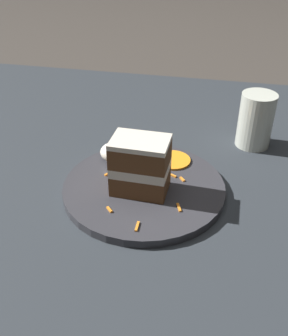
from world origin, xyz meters
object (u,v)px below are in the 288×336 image
orange_garnish (173,160)px  cake_slice (140,166)px  plate (144,188)px  cream_dollop (116,152)px  drinking_glass (255,124)px

orange_garnish → cake_slice: bearing=-111.9°
plate → cake_slice: bearing=-100.5°
cake_slice → cream_dollop: size_ratio=1.65×
drinking_glass → plate: bearing=-131.9°
cake_slice → orange_garnish: 0.12m
cream_dollop → drinking_glass: size_ratio=0.52×
cake_slice → plate: bearing=-9.0°
cake_slice → orange_garnish: size_ratio=1.45×
cream_dollop → plate: bearing=-43.8°
plate → cream_dollop: 0.10m
plate → orange_garnish: bearing=66.2°
plate → orange_garnish: orange_garnish is taller
cake_slice → orange_garnish: cake_slice is taller
cream_dollop → drinking_glass: 0.30m
cake_slice → drinking_glass: size_ratio=0.86×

